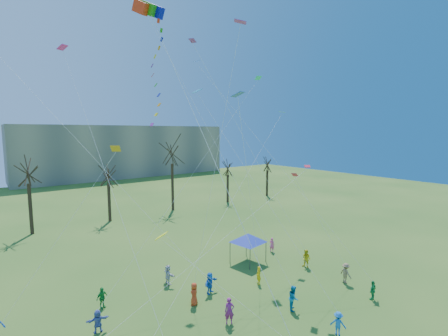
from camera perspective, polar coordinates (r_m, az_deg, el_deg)
distant_building at (r=98.51m, az=-17.46°, el=3.00°), size 60.00×14.00×15.00m
bare_tree_row at (r=48.84m, az=-19.92°, el=-0.84°), size 70.29×7.56×12.37m
big_box_kite at (r=20.81m, az=-11.50°, el=16.46°), size 2.05×6.88×21.84m
canopy_tent_blue at (r=32.50m, az=4.44°, el=-12.62°), size 3.95×3.95×3.00m
festival_crowd at (r=24.01m, az=-4.23°, el=-24.46°), size 26.06×14.36×1.86m
small_kites_aloft at (r=24.21m, az=-5.60°, el=9.24°), size 28.28×15.96×32.87m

